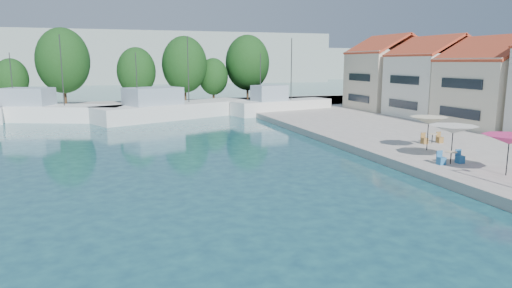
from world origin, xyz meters
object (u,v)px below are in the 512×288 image
object	(u,v)px
trawler_02	(47,112)
umbrella_white	(453,129)
trawler_03	(172,109)
umbrella_cream	(429,120)
trawler_04	(280,106)
umbrella_pink	(509,140)

from	to	relation	value
trawler_02	umbrella_white	distance (m)	44.01
trawler_03	umbrella_cream	xyz separation A→B (m)	(14.02, -29.34, 1.65)
umbrella_white	trawler_03	bearing A→B (deg)	112.34
trawler_04	umbrella_pink	xyz separation A→B (m)	(-0.77, -36.94, 1.52)
umbrella_white	trawler_02	bearing A→B (deg)	128.74
trawler_04	umbrella_white	size ratio (longest dim) A/B	4.73
umbrella_pink	trawler_04	bearing A→B (deg)	88.81
trawler_02	trawler_04	world-z (taller)	same
trawler_04	umbrella_pink	bearing A→B (deg)	-105.42
trawler_03	umbrella_white	bearing A→B (deg)	-92.69
trawler_03	umbrella_white	xyz separation A→B (m)	(13.36, -32.52, 1.49)
trawler_03	trawler_04	world-z (taller)	same
trawler_04	umbrella_pink	world-z (taller)	trawler_04
trawler_03	trawler_04	size ratio (longest dim) A/B	1.44
umbrella_pink	trawler_03	bearing A→B (deg)	110.03
trawler_02	umbrella_cream	bearing A→B (deg)	-26.65
trawler_04	umbrella_cream	size ratio (longest dim) A/B	5.41
trawler_04	umbrella_white	xyz separation A→B (m)	(-0.80, -32.70, 1.49)
trawler_02	umbrella_pink	distance (m)	47.42
trawler_02	umbrella_white	xyz separation A→B (m)	(27.53, -34.31, 1.49)
trawler_04	umbrella_white	bearing A→B (deg)	-105.64
trawler_04	umbrella_pink	size ratio (longest dim) A/B	5.06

